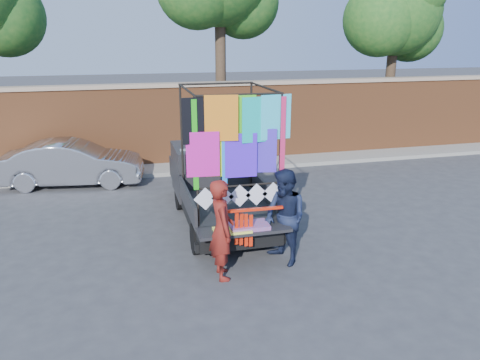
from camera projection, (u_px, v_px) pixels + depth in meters
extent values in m
plane|color=#38383A|center=(262.00, 256.00, 8.91)|extent=(90.00, 90.00, 0.00)
cube|color=brown|center=(199.00, 125.00, 15.01)|extent=(30.00, 0.35, 2.50)
cube|color=tan|center=(198.00, 84.00, 14.62)|extent=(30.00, 0.45, 0.12)
cube|color=gray|center=(203.00, 167.00, 14.72)|extent=(30.00, 1.20, 0.12)
sphere|color=#164F1A|center=(5.00, 17.00, 14.18)|extent=(2.40, 2.40, 2.40)
cylinder|color=#38281C|center=(221.00, 75.00, 15.92)|extent=(0.36, 0.36, 5.46)
sphere|color=#164F1A|center=(243.00, 3.00, 15.81)|extent=(2.40, 2.40, 2.40)
cylinder|color=#38281C|center=(390.00, 84.00, 17.60)|extent=(0.36, 0.36, 4.55)
sphere|color=#164F1A|center=(396.00, 10.00, 16.82)|extent=(3.20, 3.20, 3.20)
sphere|color=#164F1A|center=(410.00, 29.00, 17.60)|extent=(2.40, 2.40, 2.40)
sphere|color=#164F1A|center=(380.00, 19.00, 16.45)|extent=(2.60, 2.60, 2.60)
cylinder|color=black|center=(180.00, 197.00, 11.24)|extent=(0.20, 0.61, 0.61)
cylinder|color=black|center=(197.00, 239.00, 8.94)|extent=(0.20, 0.61, 0.61)
cylinder|color=black|center=(238.00, 192.00, 11.58)|extent=(0.20, 0.61, 0.61)
cylinder|color=black|center=(269.00, 231.00, 9.28)|extent=(0.20, 0.61, 0.61)
cube|color=black|center=(221.00, 206.00, 10.17)|extent=(1.57, 3.87, 0.28)
cube|color=black|center=(228.00, 206.00, 9.46)|extent=(1.66, 2.12, 0.09)
cube|color=black|center=(187.00, 200.00, 9.20)|extent=(0.06, 2.12, 0.41)
cube|color=black|center=(266.00, 193.00, 9.59)|extent=(0.06, 2.12, 0.41)
cube|color=black|center=(217.00, 182.00, 10.36)|extent=(1.66, 0.06, 0.41)
cube|color=black|center=(209.00, 169.00, 11.17)|extent=(1.66, 1.47, 1.15)
cube|color=#8C9EAD|center=(213.00, 158.00, 10.68)|extent=(1.47, 0.06, 0.51)
cube|color=#8C9EAD|center=(204.00, 155.00, 11.75)|extent=(1.47, 0.09, 0.64)
cube|color=black|center=(202.00, 167.00, 12.17)|extent=(1.61, 0.83, 0.51)
cube|color=black|center=(244.00, 230.00, 8.26)|extent=(1.66, 0.51, 0.06)
cube|color=black|center=(241.00, 243.00, 8.56)|extent=(1.70, 0.14, 0.17)
cylinder|color=black|center=(197.00, 164.00, 8.03)|extent=(0.05, 0.05, 2.30)
cylinder|color=black|center=(182.00, 140.00, 9.81)|extent=(0.05, 0.05, 2.30)
cylinder|color=black|center=(280.00, 158.00, 8.38)|extent=(0.05, 0.05, 2.30)
cylinder|color=black|center=(251.00, 136.00, 10.17)|extent=(0.05, 0.05, 2.30)
cylinder|color=black|center=(239.00, 95.00, 7.86)|extent=(1.57, 0.04, 0.04)
cylinder|color=black|center=(216.00, 84.00, 9.65)|extent=(1.57, 0.04, 0.04)
cylinder|color=black|center=(187.00, 90.00, 8.58)|extent=(0.04, 1.98, 0.04)
cylinder|color=black|center=(265.00, 87.00, 8.94)|extent=(0.04, 1.98, 0.04)
cylinder|color=black|center=(239.00, 186.00, 8.34)|extent=(1.57, 0.04, 0.04)
cube|color=black|center=(200.00, 121.00, 7.81)|extent=(0.57, 0.01, 0.78)
cube|color=orange|center=(220.00, 121.00, 7.85)|extent=(0.57, 0.01, 0.78)
cube|color=#4BD125|center=(240.00, 119.00, 7.97)|extent=(0.57, 0.01, 0.78)
cube|color=#0DC0B6|center=(260.00, 119.00, 8.02)|extent=(0.57, 0.01, 0.78)
cube|color=#32D0F0|center=(278.00, 118.00, 8.13)|extent=(0.57, 0.01, 0.78)
cube|color=#DD18A4|center=(201.00, 156.00, 7.95)|extent=(0.57, 0.01, 0.78)
cube|color=#C4FF1A|center=(220.00, 155.00, 8.07)|extent=(0.57, 0.01, 0.78)
cube|color=#4A1CFF|center=(240.00, 154.00, 8.11)|extent=(0.57, 0.01, 0.78)
cube|color=#422AD3|center=(259.00, 152.00, 8.23)|extent=(0.57, 0.01, 0.78)
cube|color=#1FB116|center=(195.00, 146.00, 7.89)|extent=(0.09, 0.01, 1.57)
cube|color=#D0225A|center=(283.00, 141.00, 8.26)|extent=(0.09, 0.01, 1.57)
cube|color=#1C80FC|center=(224.00, 144.00, 8.01)|extent=(0.09, 0.01, 1.57)
cube|color=white|center=(205.00, 199.00, 8.22)|extent=(0.42, 0.01, 0.42)
cube|color=white|center=(223.00, 197.00, 8.30)|extent=(0.42, 0.01, 0.42)
cube|color=white|center=(240.00, 196.00, 8.37)|extent=(0.42, 0.01, 0.42)
cube|color=white|center=(257.00, 194.00, 8.45)|extent=(0.42, 0.01, 0.42)
cube|color=white|center=(273.00, 193.00, 8.52)|extent=(0.42, 0.01, 0.42)
cube|color=#F3363A|center=(249.00, 226.00, 8.26)|extent=(0.69, 0.41, 0.07)
cube|color=#FBFF50|center=(232.00, 230.00, 8.13)|extent=(0.64, 0.37, 0.04)
imported|color=#AEAFB6|center=(73.00, 163.00, 12.96)|extent=(3.93, 1.81, 1.25)
imported|color=maroon|center=(222.00, 229.00, 7.91)|extent=(0.43, 0.65, 1.76)
imported|color=#161E38|center=(285.00, 218.00, 8.41)|extent=(0.90, 1.02, 1.77)
cube|color=red|center=(254.00, 209.00, 8.08)|extent=(1.03, 0.09, 0.04)
cube|color=red|center=(236.00, 229.00, 8.08)|extent=(0.06, 0.02, 0.60)
cube|color=red|center=(241.00, 230.00, 8.11)|extent=(0.06, 0.02, 0.60)
cube|color=red|center=(246.00, 230.00, 8.14)|extent=(0.06, 0.02, 0.60)
cube|color=red|center=(251.00, 231.00, 8.16)|extent=(0.06, 0.02, 0.60)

